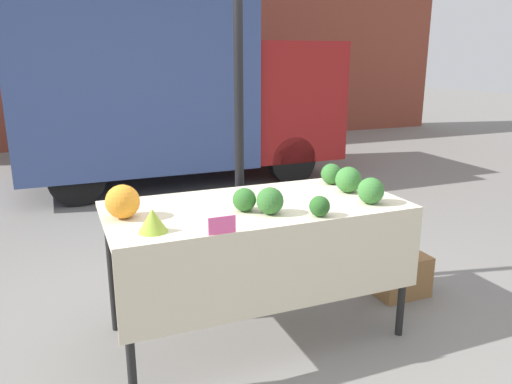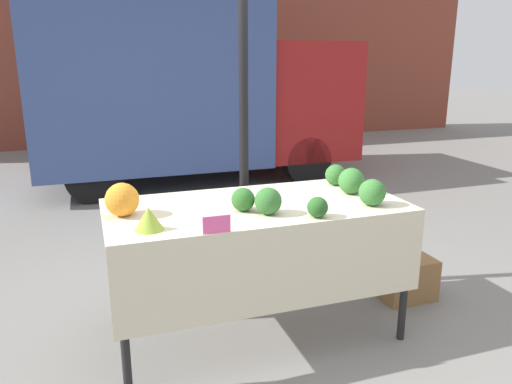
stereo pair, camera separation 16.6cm
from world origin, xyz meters
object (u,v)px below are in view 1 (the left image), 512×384
(parked_truck, at_px, (167,86))
(price_sign, at_px, (222,225))
(orange_cauliflower, at_px, (123,202))
(produce_crate, at_px, (401,276))

(parked_truck, xyz_separation_m, price_sign, (-0.81, -4.98, -0.44))
(orange_cauliflower, height_order, price_sign, orange_cauliflower)
(produce_crate, bearing_deg, price_sign, -162.33)
(orange_cauliflower, bearing_deg, price_sign, -46.28)
(orange_cauliflower, relative_size, produce_crate, 0.49)
(price_sign, bearing_deg, orange_cauliflower, 133.72)
(produce_crate, bearing_deg, parked_truck, 100.64)
(orange_cauliflower, height_order, produce_crate, orange_cauliflower)
(orange_cauliflower, distance_m, price_sign, 0.65)
(orange_cauliflower, relative_size, price_sign, 1.30)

